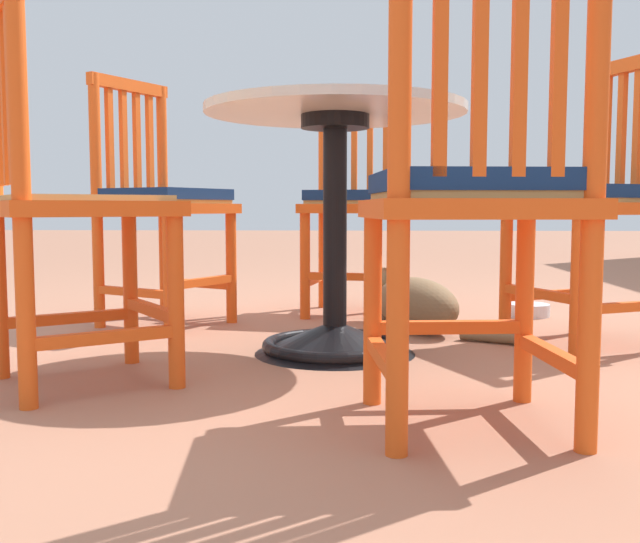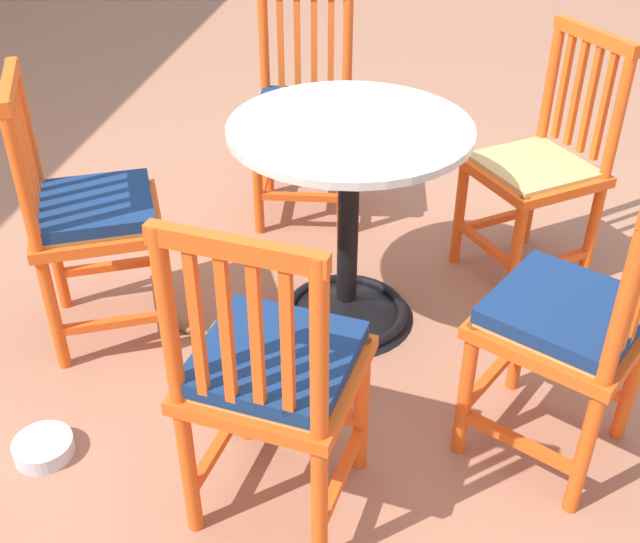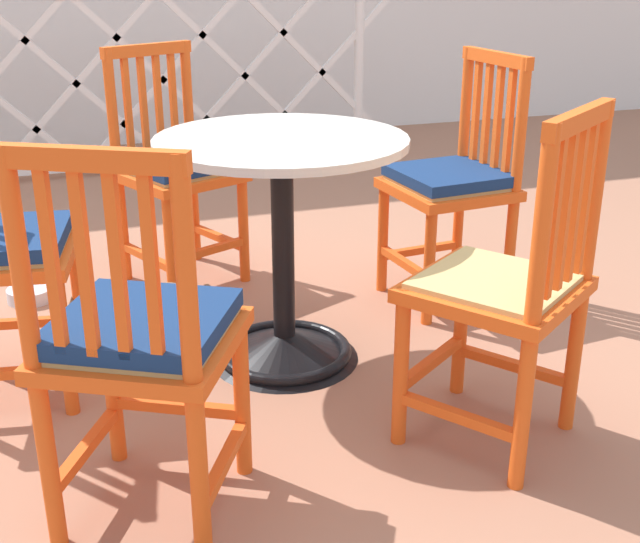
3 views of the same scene
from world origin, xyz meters
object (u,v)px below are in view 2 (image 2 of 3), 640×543
cafe_table (347,249)px  orange_chair_by_planter (572,323)px  orange_chair_at_corner (272,374)px  orange_chair_facing_out (303,114)px  pet_water_bowl (44,448)px  orange_chair_tucked_in (89,216)px  tabby_cat (242,371)px  orange_chair_near_fence (539,169)px

cafe_table → orange_chair_by_planter: 0.85m
orange_chair_at_corner → orange_chair_by_planter: 0.79m
orange_chair_facing_out → orange_chair_by_planter: 1.56m
pet_water_bowl → orange_chair_at_corner: bearing=-94.0°
orange_chair_facing_out → pet_water_bowl: size_ratio=5.36×
orange_chair_facing_out → pet_water_bowl: bearing=162.7°
orange_chair_at_corner → orange_chair_tucked_in: bearing=49.2°
orange_chair_at_corner → cafe_table: bearing=-4.4°
orange_chair_at_corner → tabby_cat: (0.39, 0.19, -0.35)m
tabby_cat → orange_chair_facing_out: bearing=1.3°
orange_chair_near_fence → orange_chair_tucked_in: same height
orange_chair_facing_out → orange_chair_at_corner: bearing=-171.9°
tabby_cat → orange_chair_near_fence: bearing=-46.0°
orange_chair_near_fence → tabby_cat: (-0.86, 0.89, -0.34)m
orange_chair_by_planter → tabby_cat: (0.06, 0.92, -0.35)m
cafe_table → orange_chair_by_planter: bearing=-128.0°
cafe_table → orange_chair_at_corner: (-0.84, 0.06, 0.16)m
orange_chair_facing_out → orange_chair_tucked_in: size_ratio=1.00×
orange_chair_facing_out → tabby_cat: 1.23m
tabby_cat → orange_chair_tucked_in: bearing=65.2°
orange_chair_tucked_in → pet_water_bowl: size_ratio=5.36×
orange_chair_at_corner → orange_chair_by_planter: bearing=-65.8°
orange_chair_tucked_in → orange_chair_at_corner: (-0.64, -0.74, 0.00)m
orange_chair_by_planter → tabby_cat: 0.98m
orange_chair_near_fence → orange_chair_at_corner: (-1.25, 0.70, 0.01)m
orange_chair_tucked_in → cafe_table: bearing=-76.1°
cafe_table → orange_chair_tucked_in: bearing=103.9°
cafe_table → orange_chair_facing_out: size_ratio=0.83×
orange_chair_tucked_in → pet_water_bowl: 0.73m
orange_chair_tucked_in → pet_water_bowl: (-0.59, -0.04, -0.42)m
orange_chair_tucked_in → orange_chair_by_planter: bearing=-102.1°
tabby_cat → pet_water_bowl: (-0.34, 0.50, -0.07)m
tabby_cat → pet_water_bowl: bearing=124.2°
orange_chair_at_corner → orange_chair_by_planter: (0.32, -0.72, 0.00)m
cafe_table → tabby_cat: bearing=150.0°
orange_chair_facing_out → orange_chair_tucked_in: 1.06m
cafe_table → pet_water_bowl: (-0.79, 0.76, -0.26)m
orange_chair_near_fence → orange_chair_at_corner: bearing=150.8°
cafe_table → orange_chair_facing_out: 0.80m
orange_chair_by_planter → pet_water_bowl: orange_chair_by_planter is taller
orange_chair_tucked_in → tabby_cat: 0.69m
cafe_table → orange_chair_at_corner: size_ratio=0.83×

